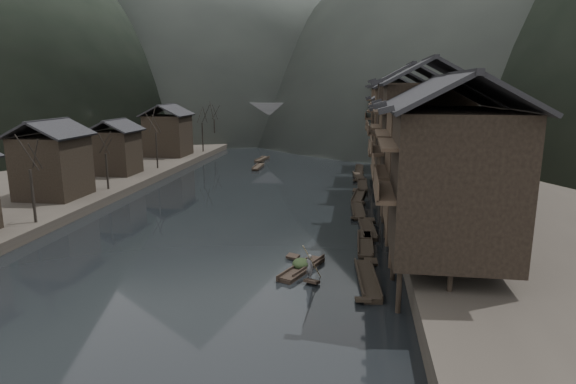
# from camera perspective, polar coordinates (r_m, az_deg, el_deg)

# --- Properties ---
(water) EXTENTS (300.00, 300.00, 0.00)m
(water) POSITION_cam_1_polar(r_m,az_deg,el_deg) (40.24, -9.02, -6.03)
(water) COLOR black
(water) RESTS_ON ground
(right_bank) EXTENTS (40.00, 200.00, 1.80)m
(right_bank) POSITION_cam_1_polar(r_m,az_deg,el_deg) (80.73, 25.05, 2.92)
(right_bank) COLOR #2D2823
(right_bank) RESTS_ON ground
(left_bank) EXTENTS (40.00, 200.00, 1.20)m
(left_bank) POSITION_cam_1_polar(r_m,az_deg,el_deg) (90.31, -22.94, 3.82)
(left_bank) COLOR #2D2823
(left_bank) RESTS_ON ground
(stilt_houses) EXTENTS (9.00, 67.60, 15.39)m
(stilt_houses) POSITION_cam_1_polar(r_m,az_deg,el_deg) (56.17, 14.19, 8.22)
(stilt_houses) COLOR black
(stilt_houses) RESTS_ON ground
(left_houses) EXTENTS (8.10, 53.20, 8.73)m
(left_houses) POSITION_cam_1_polar(r_m,az_deg,el_deg) (65.38, -21.31, 5.48)
(left_houses) COLOR black
(left_houses) RESTS_ON left_bank
(bare_trees) EXTENTS (3.73, 74.55, 7.45)m
(bare_trees) POSITION_cam_1_polar(r_m,az_deg,el_deg) (67.72, -16.88, 6.73)
(bare_trees) COLOR black
(bare_trees) RESTS_ON left_bank
(moored_sampans) EXTENTS (2.55, 50.56, 0.47)m
(moored_sampans) POSITION_cam_1_polar(r_m,az_deg,el_deg) (53.35, 8.68, -1.18)
(moored_sampans) COLOR black
(moored_sampans) RESTS_ON water
(midriver_boats) EXTENTS (2.35, 13.80, 0.45)m
(midriver_boats) POSITION_cam_1_polar(r_m,az_deg,el_deg) (79.89, -3.30, 3.49)
(midriver_boats) COLOR black
(midriver_boats) RESTS_ON water
(stone_bridge) EXTENTS (40.00, 6.00, 9.00)m
(stone_bridge) POSITION_cam_1_polar(r_m,az_deg,el_deg) (109.26, 2.19, 8.51)
(stone_bridge) COLOR #4C4C4F
(stone_bridge) RESTS_ON ground
(hero_sampan) EXTENTS (2.94, 5.38, 0.44)m
(hero_sampan) POSITION_cam_1_polar(r_m,az_deg,el_deg) (34.03, 1.63, -9.01)
(hero_sampan) COLOR black
(hero_sampan) RESTS_ON water
(cargo_heap) EXTENTS (1.20, 1.57, 0.72)m
(cargo_heap) POSITION_cam_1_polar(r_m,az_deg,el_deg) (34.05, 1.52, -7.93)
(cargo_heap) COLOR black
(cargo_heap) RESTS_ON hero_sampan
(boatman) EXTENTS (0.73, 0.70, 1.69)m
(boatman) POSITION_cam_1_polar(r_m,az_deg,el_deg) (31.94, 2.59, -8.42)
(boatman) COLOR #515153
(boatman) RESTS_ON hero_sampan
(bamboo_pole) EXTENTS (1.16, 2.20, 3.09)m
(bamboo_pole) POSITION_cam_1_polar(r_m,az_deg,el_deg) (31.15, 3.00, -4.32)
(bamboo_pole) COLOR #8C7A51
(bamboo_pole) RESTS_ON boatman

